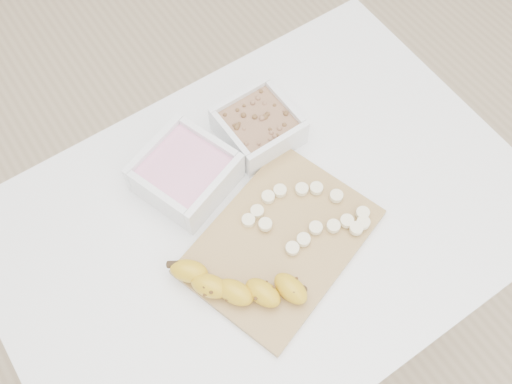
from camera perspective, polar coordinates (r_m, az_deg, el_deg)
ground at (r=1.78m, az=0.56°, el=-12.85°), size 3.50×3.50×0.00m
table at (r=1.16m, az=0.84°, el=-4.65°), size 1.00×0.70×0.75m
bowl_yogurt at (r=1.08m, az=-7.08°, el=1.93°), size 0.20×0.20×0.08m
bowl_granola at (r=1.14m, az=0.25°, el=6.63°), size 0.14×0.14×0.07m
cutting_board at (r=1.05m, az=2.46°, el=-4.99°), size 0.40×0.33×0.01m
banana at (r=0.99m, az=-1.43°, el=-9.25°), size 0.18×0.23×0.04m
banana_slices at (r=1.05m, az=5.33°, el=-2.31°), size 0.21×0.17×0.02m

